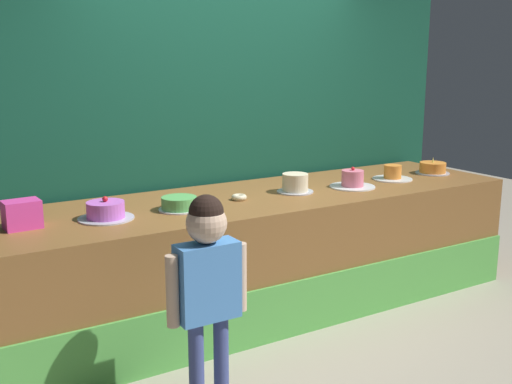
# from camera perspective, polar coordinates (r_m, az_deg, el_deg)

# --- Properties ---
(ground_plane) EXTENTS (12.00, 12.00, 0.00)m
(ground_plane) POSITION_cam_1_polar(r_m,az_deg,el_deg) (4.36, 4.61, -12.96)
(ground_plane) COLOR #ADA38E
(stage_platform) EXTENTS (4.02, 1.11, 0.88)m
(stage_platform) POSITION_cam_1_polar(r_m,az_deg,el_deg) (4.62, 0.79, -5.62)
(stage_platform) COLOR brown
(stage_platform) RESTS_ON ground_plane
(curtain_backdrop) EXTENTS (4.51, 0.08, 3.04)m
(curtain_backdrop) POSITION_cam_1_polar(r_m,az_deg,el_deg) (4.96, -3.18, 8.38)
(curtain_backdrop) COLOR #144C38
(curtain_backdrop) RESTS_ON ground_plane
(child_figure) EXTENTS (0.46, 0.21, 1.20)m
(child_figure) POSITION_cam_1_polar(r_m,az_deg,el_deg) (3.19, -4.58, -7.71)
(child_figure) COLOR #3F4C8C
(child_figure) RESTS_ON ground_plane
(pink_box) EXTENTS (0.22, 0.16, 0.17)m
(pink_box) POSITION_cam_1_polar(r_m,az_deg,el_deg) (3.86, -21.10, -1.97)
(pink_box) COLOR #ED40A3
(pink_box) RESTS_ON stage_platform
(donut) EXTENTS (0.11, 0.11, 0.04)m
(donut) POSITION_cam_1_polar(r_m,az_deg,el_deg) (4.33, -1.60, -0.49)
(donut) COLOR beige
(donut) RESTS_ON stage_platform
(cake_far_left) EXTENTS (0.35, 0.35, 0.15)m
(cake_far_left) POSITION_cam_1_polar(r_m,az_deg,el_deg) (3.93, -13.91, -1.75)
(cake_far_left) COLOR silver
(cake_far_left) RESTS_ON stage_platform
(cake_left) EXTENTS (0.28, 0.28, 0.09)m
(cake_left) POSITION_cam_1_polar(r_m,az_deg,el_deg) (4.07, -7.22, -1.10)
(cake_left) COLOR silver
(cake_left) RESTS_ON stage_platform
(cake_center_left) EXTENTS (0.28, 0.28, 0.14)m
(cake_center_left) POSITION_cam_1_polar(r_m,az_deg,el_deg) (4.58, 3.69, 0.80)
(cake_center_left) COLOR silver
(cake_center_left) RESTS_ON stage_platform
(cake_center_right) EXTENTS (0.36, 0.36, 0.16)m
(cake_center_right) POSITION_cam_1_polar(r_m,az_deg,el_deg) (4.81, 9.04, 1.10)
(cake_center_right) COLOR white
(cake_center_right) RESTS_ON stage_platform
(cake_right) EXTENTS (0.33, 0.33, 0.12)m
(cake_right) POSITION_cam_1_polar(r_m,az_deg,el_deg) (5.19, 12.68, 1.66)
(cake_right) COLOR white
(cake_right) RESTS_ON stage_platform
(cake_far_right) EXTENTS (0.29, 0.29, 0.14)m
(cake_far_right) POSITION_cam_1_polar(r_m,az_deg,el_deg) (5.54, 16.23, 2.15)
(cake_far_right) COLOR silver
(cake_far_right) RESTS_ON stage_platform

